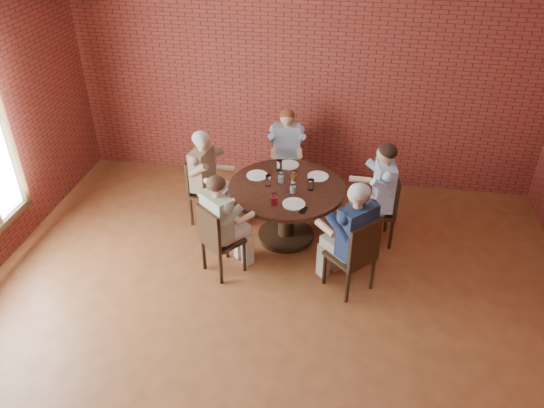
% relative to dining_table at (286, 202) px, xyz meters
% --- Properties ---
extents(floor, '(7.00, 7.00, 0.00)m').
position_rel_dining_table_xyz_m(floor, '(0.01, -1.94, -0.53)').
color(floor, brown).
rests_on(floor, ground).
extents(wall_back, '(7.00, 0.00, 7.00)m').
position_rel_dining_table_xyz_m(wall_back, '(0.01, 1.56, 1.17)').
color(wall_back, maroon).
rests_on(wall_back, ground).
extents(dining_table, '(1.40, 1.40, 0.75)m').
position_rel_dining_table_xyz_m(dining_table, '(0.00, 0.00, 0.00)').
color(dining_table, black).
rests_on(dining_table, floor).
extents(chair_a, '(0.48, 0.48, 0.93)m').
position_rel_dining_table_xyz_m(chair_a, '(1.17, 0.15, -0.02)').
color(chair_a, black).
rests_on(chair_a, floor).
extents(diner_a, '(0.71, 0.61, 1.33)m').
position_rel_dining_table_xyz_m(diner_a, '(1.09, 0.14, 0.14)').
color(diner_a, teal).
rests_on(diner_a, floor).
extents(chair_b, '(0.44, 0.44, 0.89)m').
position_rel_dining_table_xyz_m(chair_b, '(-0.17, 1.16, -0.04)').
color(chair_b, black).
rests_on(chair_b, floor).
extents(diner_b, '(0.56, 0.65, 1.25)m').
position_rel_dining_table_xyz_m(diner_b, '(-0.16, 1.08, 0.10)').
color(diner_b, '#8FA6B6').
rests_on(diner_b, floor).
extents(chair_c, '(0.47, 0.47, 0.91)m').
position_rel_dining_table_xyz_m(chair_c, '(-1.13, 0.21, -0.03)').
color(chair_c, black).
rests_on(chair_c, floor).
extents(diner_c, '(0.69, 0.60, 1.28)m').
position_rel_dining_table_xyz_m(diner_c, '(-1.05, 0.20, 0.11)').
color(diner_c, brown).
rests_on(diner_c, floor).
extents(chair_d, '(0.55, 0.55, 0.90)m').
position_rel_dining_table_xyz_m(chair_d, '(-0.66, -0.81, -0.04)').
color(chair_d, black).
rests_on(chair_d, floor).
extents(diner_d, '(0.76, 0.77, 1.26)m').
position_rel_dining_table_xyz_m(diner_d, '(-0.61, -0.75, 0.10)').
color(diner_d, gray).
rests_on(diner_d, floor).
extents(chair_e, '(0.61, 0.61, 0.94)m').
position_rel_dining_table_xyz_m(chair_e, '(0.88, -0.85, -0.02)').
color(chair_e, black).
rests_on(chair_e, floor).
extents(diner_e, '(0.84, 0.84, 1.34)m').
position_rel_dining_table_xyz_m(diner_e, '(0.81, -0.79, 0.14)').
color(diner_e, '#182745').
rests_on(diner_e, floor).
extents(plate_a, '(0.26, 0.26, 0.01)m').
position_rel_dining_table_xyz_m(plate_a, '(0.35, 0.29, 0.23)').
color(plate_a, white).
rests_on(plate_a, dining_table).
extents(plate_b, '(0.26, 0.26, 0.01)m').
position_rel_dining_table_xyz_m(plate_b, '(-0.05, 0.52, 0.23)').
color(plate_b, white).
rests_on(plate_b, dining_table).
extents(plate_c, '(0.26, 0.26, 0.01)m').
position_rel_dining_table_xyz_m(plate_c, '(-0.40, 0.19, 0.23)').
color(plate_c, white).
rests_on(plate_c, dining_table).
extents(plate_d, '(0.26, 0.26, 0.01)m').
position_rel_dining_table_xyz_m(plate_d, '(0.14, -0.38, 0.23)').
color(plate_d, white).
rests_on(plate_d, dining_table).
extents(glass_a, '(0.07, 0.07, 0.14)m').
position_rel_dining_table_xyz_m(glass_a, '(0.29, -0.03, 0.29)').
color(glass_a, white).
rests_on(glass_a, dining_table).
extents(glass_b, '(0.07, 0.07, 0.14)m').
position_rel_dining_table_xyz_m(glass_b, '(0.07, 0.13, 0.29)').
color(glass_b, white).
rests_on(glass_b, dining_table).
extents(glass_c, '(0.07, 0.07, 0.14)m').
position_rel_dining_table_xyz_m(glass_c, '(-0.15, 0.37, 0.29)').
color(glass_c, white).
rests_on(glass_c, dining_table).
extents(glass_d, '(0.07, 0.07, 0.14)m').
position_rel_dining_table_xyz_m(glass_d, '(-0.08, 0.09, 0.29)').
color(glass_d, white).
rests_on(glass_d, dining_table).
extents(glass_e, '(0.07, 0.07, 0.14)m').
position_rel_dining_table_xyz_m(glass_e, '(-0.22, -0.02, 0.29)').
color(glass_e, white).
rests_on(glass_e, dining_table).
extents(glass_f, '(0.07, 0.07, 0.14)m').
position_rel_dining_table_xyz_m(glass_f, '(-0.08, -0.41, 0.29)').
color(glass_f, white).
rests_on(glass_f, dining_table).
extents(glass_g, '(0.07, 0.07, 0.14)m').
position_rel_dining_table_xyz_m(glass_g, '(0.09, -0.12, 0.29)').
color(glass_g, white).
rests_on(glass_g, dining_table).
extents(smartphone, '(0.09, 0.15, 0.01)m').
position_rel_dining_table_xyz_m(smartphone, '(0.26, -0.48, 0.23)').
color(smartphone, black).
rests_on(smartphone, dining_table).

